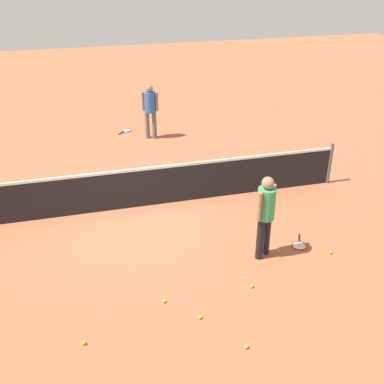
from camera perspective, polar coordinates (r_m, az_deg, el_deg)
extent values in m
plane|color=#9E5638|center=(10.94, -7.19, -1.85)|extent=(40.00, 40.00, 0.00)
cylinder|color=#4C4C51|center=(12.26, 16.43, 3.37)|extent=(0.09, 0.09, 1.07)
cube|color=black|center=(10.72, -7.33, 0.26)|extent=(10.00, 0.02, 0.91)
cube|color=white|center=(10.51, -7.49, 2.61)|extent=(10.00, 0.04, 0.06)
cylinder|color=black|center=(9.03, 8.28, -5.73)|extent=(0.19, 0.19, 0.85)
cylinder|color=black|center=(9.19, 9.07, -5.16)|extent=(0.19, 0.19, 0.85)
cylinder|color=#339959|center=(8.73, 9.02, -1.40)|extent=(0.47, 0.47, 0.62)
cylinder|color=#9E704C|center=(8.57, 8.21, -1.80)|extent=(0.12, 0.12, 0.58)
cylinder|color=#9E704C|center=(8.88, 9.81, -0.78)|extent=(0.12, 0.12, 0.58)
sphere|color=#9E704C|center=(8.54, 9.23, 1.09)|extent=(0.32, 0.32, 0.23)
cylinder|color=#595960|center=(14.79, -5.46, 8.12)|extent=(0.18, 0.18, 0.85)
cylinder|color=#595960|center=(14.76, -4.61, 8.11)|extent=(0.18, 0.18, 0.85)
cylinder|color=#2D59B2|center=(14.54, -5.16, 10.84)|extent=(0.43, 0.43, 0.62)
cylinder|color=#9E704C|center=(14.57, -6.01, 10.92)|extent=(0.11, 0.11, 0.58)
cylinder|color=#9E704C|center=(14.51, -4.30, 10.91)|extent=(0.11, 0.11, 0.58)
sphere|color=#9E704C|center=(14.43, -5.23, 12.46)|extent=(0.29, 0.29, 0.23)
torus|color=red|center=(9.74, 12.92, -6.40)|extent=(0.42, 0.42, 0.02)
cylinder|color=silver|center=(9.74, 12.92, -6.40)|extent=(0.36, 0.36, 0.00)
cylinder|color=black|center=(9.97, 12.92, -5.48)|extent=(0.15, 0.27, 0.03)
torus|color=black|center=(15.62, -7.95, 7.44)|extent=(0.44, 0.44, 0.02)
cylinder|color=silver|center=(15.62, -7.95, 7.44)|extent=(0.38, 0.38, 0.00)
cylinder|color=black|center=(15.41, -8.59, 7.12)|extent=(0.22, 0.22, 0.03)
sphere|color=#C6E033|center=(8.51, 7.27, -11.30)|extent=(0.07, 0.07, 0.07)
sphere|color=#C6E033|center=(7.45, 6.60, -18.20)|extent=(0.07, 0.07, 0.07)
sphere|color=#C6E033|center=(8.16, -3.43, -13.09)|extent=(0.07, 0.07, 0.07)
sphere|color=#C6E033|center=(7.86, 0.94, -14.98)|extent=(0.07, 0.07, 0.07)
sphere|color=#C6E033|center=(7.63, -13.05, -17.47)|extent=(0.07, 0.07, 0.07)
sphere|color=#C6E033|center=(9.67, 16.50, -7.03)|extent=(0.07, 0.07, 0.07)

